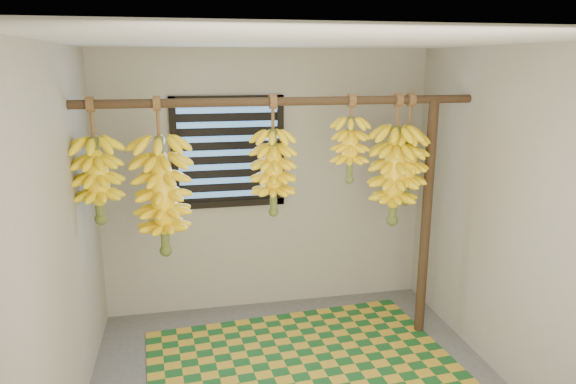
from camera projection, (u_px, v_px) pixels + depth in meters
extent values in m
cube|color=silver|center=(307.00, 40.00, 3.00)|extent=(3.00, 3.00, 0.01)
cube|color=gray|center=(267.00, 183.00, 4.73)|extent=(3.00, 0.01, 2.40)
cube|color=gray|center=(56.00, 252.00, 3.00)|extent=(0.01, 3.00, 2.40)
cube|color=gray|center=(514.00, 221.00, 3.59)|extent=(0.01, 3.00, 2.40)
cube|color=black|center=(228.00, 153.00, 4.56)|extent=(1.00, 0.04, 1.00)
cylinder|color=#422B1A|center=(284.00, 101.00, 3.77)|extent=(3.00, 0.06, 0.06)
cylinder|color=#422B1A|center=(426.00, 221.00, 4.25)|extent=(0.08, 0.08, 2.00)
cube|color=#175020|center=(307.00, 372.00, 3.88)|extent=(2.47, 2.04, 0.01)
cylinder|color=brown|center=(92.00, 121.00, 3.53)|extent=(0.02, 0.02, 0.28)
cylinder|color=#4C5923|center=(97.00, 178.00, 3.63)|extent=(0.06, 0.06, 0.58)
cylinder|color=brown|center=(158.00, 120.00, 3.62)|extent=(0.02, 0.02, 0.29)
cylinder|color=#4C5923|center=(162.00, 194.00, 3.75)|extent=(0.07, 0.07, 0.84)
cylinder|color=brown|center=(273.00, 116.00, 3.78)|extent=(0.02, 0.02, 0.26)
cylinder|color=#4C5923|center=(273.00, 170.00, 3.88)|extent=(0.06, 0.06, 0.62)
cylinder|color=brown|center=(351.00, 108.00, 3.88)|extent=(0.02, 0.02, 0.18)
cylinder|color=#4C5923|center=(350.00, 147.00, 3.96)|extent=(0.05, 0.05, 0.47)
cylinder|color=brown|center=(398.00, 113.00, 3.97)|extent=(0.02, 0.02, 0.27)
cylinder|color=#4C5923|center=(394.00, 173.00, 4.09)|extent=(0.07, 0.07, 0.74)
cylinder|color=brown|center=(410.00, 115.00, 3.99)|extent=(0.02, 0.02, 0.30)
cylinder|color=#4C5923|center=(407.00, 165.00, 4.09)|extent=(0.06, 0.06, 0.55)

